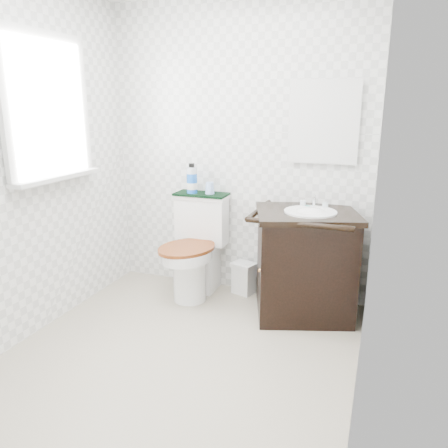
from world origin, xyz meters
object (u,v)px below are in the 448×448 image
Objects in this scene: toilet at (196,253)px; cup at (210,188)px; trash_bin at (244,278)px; mouthwash_bottle at (192,180)px; vanity at (305,261)px.

cup is at bearing 56.36° from toilet.
toilet is 0.46m from trash_bin.
toilet is 3.34× the size of mouthwash_bottle.
toilet is at bearing -160.57° from trash_bin.
cup is (0.08, 0.12, 0.54)m from toilet.
toilet is at bearing -123.64° from cup.
vanity is 0.99m from cup.
cup is (-0.30, -0.01, 0.77)m from trash_bin.
trash_bin is (-0.54, 0.20, -0.29)m from vanity.
vanity is 3.66× the size of mouthwash_bottle.
trash_bin is 2.81× the size of cup.
trash_bin is at bearing 160.13° from vanity.
trash_bin is at bearing 2.76° from cup.
mouthwash_bottle is (-0.07, 0.10, 0.61)m from toilet.
mouthwash_bottle is at bearing -173.26° from cup.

